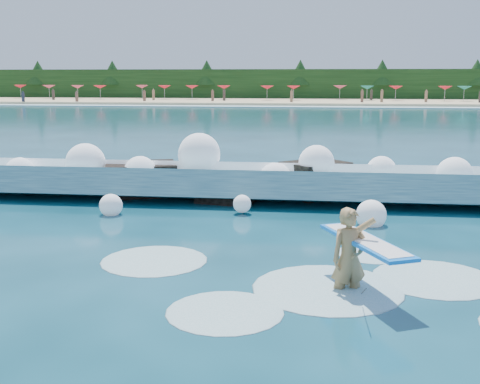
# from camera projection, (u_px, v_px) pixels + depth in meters

# --- Properties ---
(ground) EXTENTS (200.00, 200.00, 0.00)m
(ground) POSITION_uv_depth(u_px,v_px,m) (155.00, 266.00, 12.37)
(ground) COLOR #07323D
(ground) RESTS_ON ground
(beach) EXTENTS (140.00, 20.00, 0.40)m
(beach) POSITION_uv_depth(u_px,v_px,m) (297.00, 102.00, 88.29)
(beach) COLOR tan
(beach) RESTS_ON ground
(wet_band) EXTENTS (140.00, 5.00, 0.08)m
(wet_band) POSITION_uv_depth(u_px,v_px,m) (293.00, 106.00, 77.61)
(wet_band) COLOR silver
(wet_band) RESTS_ON ground
(treeline) EXTENTS (140.00, 4.00, 5.00)m
(treeline) POSITION_uv_depth(u_px,v_px,m) (299.00, 85.00, 97.59)
(treeline) COLOR black
(treeline) RESTS_ON ground
(breaking_wave) EXTENTS (16.79, 2.67, 1.45)m
(breaking_wave) POSITION_uv_depth(u_px,v_px,m) (232.00, 183.00, 19.06)
(breaking_wave) COLOR #346E83
(breaking_wave) RESTS_ON ground
(rock_cluster) EXTENTS (8.24, 3.22, 1.32)m
(rock_cluster) POSITION_uv_depth(u_px,v_px,m) (219.00, 184.00, 19.46)
(rock_cluster) COLOR black
(rock_cluster) RESTS_ON ground
(surfer_with_board) EXTENTS (1.61, 2.98, 1.86)m
(surfer_with_board) POSITION_uv_depth(u_px,v_px,m) (353.00, 255.00, 10.76)
(surfer_with_board) COLOR #AA834F
(surfer_with_board) RESTS_ON ground
(wave_spray) EXTENTS (14.66, 4.40, 2.18)m
(wave_spray) POSITION_uv_depth(u_px,v_px,m) (220.00, 169.00, 18.88)
(wave_spray) COLOR white
(wave_spray) RESTS_ON ground
(surf_foam) EXTENTS (8.78, 5.50, 0.14)m
(surf_foam) POSITION_uv_depth(u_px,v_px,m) (321.00, 283.00, 11.31)
(surf_foam) COLOR silver
(surf_foam) RESTS_ON ground
(beach_umbrellas) EXTENTS (112.26, 6.61, 0.50)m
(beach_umbrellas) POSITION_uv_depth(u_px,v_px,m) (297.00, 87.00, 89.62)
(beach_umbrellas) COLOR red
(beach_umbrellas) RESTS_ON ground
(beachgoers) EXTENTS (89.63, 12.52, 1.94)m
(beachgoers) POSITION_uv_depth(u_px,v_px,m) (242.00, 96.00, 86.52)
(beachgoers) COLOR #3F332D
(beachgoers) RESTS_ON ground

